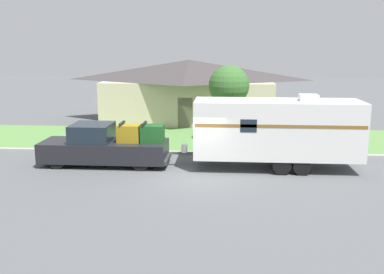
% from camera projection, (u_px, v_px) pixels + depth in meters
% --- Properties ---
extents(ground_plane, '(120.00, 120.00, 0.00)m').
position_uv_depth(ground_plane, '(195.00, 176.00, 18.45)').
color(ground_plane, '#515456').
extents(curb_strip, '(80.00, 0.30, 0.14)m').
position_uv_depth(curb_strip, '(200.00, 153.00, 22.09)').
color(curb_strip, '#999993').
rests_on(curb_strip, ground_plane).
extents(lawn_strip, '(80.00, 7.00, 0.03)m').
position_uv_depth(lawn_strip, '(203.00, 139.00, 25.66)').
color(lawn_strip, '#568442').
rests_on(lawn_strip, ground_plane).
extents(house_across_street, '(12.94, 7.15, 4.49)m').
position_uv_depth(house_across_street, '(189.00, 89.00, 31.74)').
color(house_across_street, beige).
rests_on(house_across_street, ground_plane).
extents(pickup_truck, '(5.97, 2.01, 2.05)m').
position_uv_depth(pickup_truck, '(106.00, 146.00, 20.01)').
color(pickup_truck, black).
rests_on(pickup_truck, ground_plane).
extents(travel_trailer, '(8.47, 2.31, 3.40)m').
position_uv_depth(travel_trailer, '(277.00, 129.00, 19.23)').
color(travel_trailer, black).
rests_on(travel_trailer, ground_plane).
extents(mailbox, '(0.48, 0.20, 1.36)m').
position_uv_depth(mailbox, '(266.00, 132.00, 22.63)').
color(mailbox, brown).
rests_on(mailbox, ground_plane).
extents(tree_in_yard, '(2.30, 2.30, 4.44)m').
position_uv_depth(tree_in_yard, '(229.00, 86.00, 24.09)').
color(tree_in_yard, brown).
rests_on(tree_in_yard, ground_plane).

